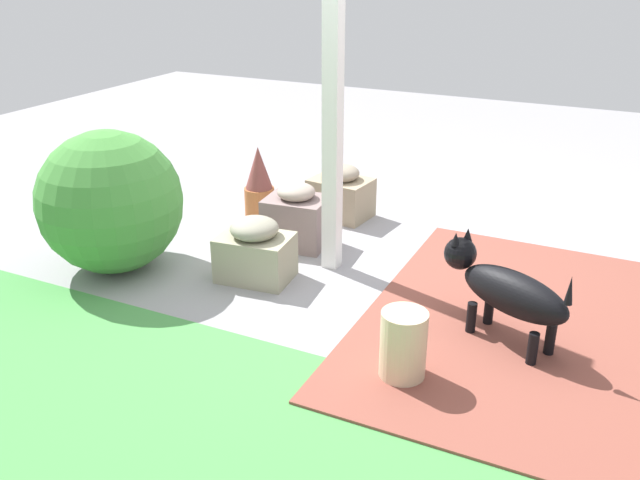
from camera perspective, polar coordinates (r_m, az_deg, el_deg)
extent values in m
plane|color=gray|center=(4.48, 3.53, -2.92)|extent=(12.00, 12.00, 0.00)
cube|color=brown|center=(4.03, 17.22, -7.08)|extent=(1.80, 2.40, 0.02)
cube|color=white|center=(4.25, 1.09, 10.68)|extent=(0.10, 0.10, 2.10)
cube|color=tan|center=(5.39, 1.76, 3.57)|extent=(0.49, 0.40, 0.31)
ellipsoid|color=gray|center=(5.32, 1.79, 5.67)|extent=(0.29, 0.29, 0.13)
cube|color=gray|center=(4.86, -1.97, 1.56)|extent=(0.46, 0.39, 0.36)
ellipsoid|color=#A29184|center=(4.78, -2.01, 4.08)|extent=(0.27, 0.27, 0.12)
cube|color=#9C987C|center=(4.38, -5.46, -1.48)|extent=(0.49, 0.38, 0.30)
ellipsoid|color=gray|center=(4.30, -5.57, 0.98)|extent=(0.31, 0.31, 0.14)
sphere|color=#428839|center=(4.60, -17.26, 3.08)|extent=(0.94, 0.94, 0.94)
cylinder|color=#B16133|center=(5.43, -5.11, 3.21)|extent=(0.24, 0.24, 0.24)
cone|color=brown|center=(5.33, -5.22, 6.10)|extent=(0.22, 0.22, 0.33)
ellipsoid|color=black|center=(3.71, 16.05, -4.36)|extent=(0.68, 0.48, 0.24)
sphere|color=black|center=(3.87, 11.75, -1.11)|extent=(0.18, 0.18, 0.18)
cone|color=black|center=(3.80, 11.37, 0.09)|extent=(0.05, 0.05, 0.08)
cone|color=black|center=(3.87, 12.36, 0.46)|extent=(0.05, 0.05, 0.08)
cylinder|color=black|center=(3.86, 12.63, -6.49)|extent=(0.05, 0.05, 0.19)
cylinder|color=black|center=(3.97, 14.05, -5.78)|extent=(0.05, 0.05, 0.19)
cylinder|color=black|center=(3.66, 17.48, -8.83)|extent=(0.05, 0.05, 0.19)
cylinder|color=black|center=(3.77, 18.82, -8.00)|extent=(0.05, 0.05, 0.19)
cone|color=black|center=(3.50, 20.33, -3.99)|extent=(0.04, 0.04, 0.15)
cylinder|color=#D1B691|center=(3.39, 7.03, -8.84)|extent=(0.23, 0.23, 0.37)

